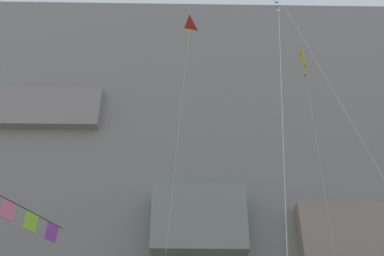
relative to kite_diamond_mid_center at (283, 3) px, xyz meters
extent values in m
cube|color=gray|center=(-3.19, 49.59, 12.43)|extent=(180.00, 20.55, 67.23)
cube|color=gray|center=(-26.31, 39.37, 22.24)|extent=(17.77, 2.80, 6.70)
cube|color=gray|center=(-3.19, 37.84, 4.05)|extent=(11.51, 4.93, 8.31)
cube|color=gray|center=(17.72, 38.15, 1.71)|extent=(17.15, 2.33, 9.85)
cube|color=blue|center=(-0.23, 0.37, 0.46)|extent=(0.17, 0.07, 0.09)
cube|color=blue|center=(-0.21, 0.37, 0.15)|extent=(0.17, 0.07, 0.09)
cube|color=white|center=(-0.20, 0.37, -0.16)|extent=(0.17, 0.08, 0.09)
cylinder|color=silver|center=(1.23, -2.30, -9.81)|extent=(2.86, 5.37, 22.52)
cube|color=yellow|center=(5.35, 14.11, 9.31)|extent=(0.65, 2.25, 2.28)
cylinder|color=black|center=(5.35, 14.11, 9.31)|extent=(0.51, 0.06, 1.85)
cube|color=black|center=(5.33, 14.11, 8.45)|extent=(0.10, 0.27, 0.14)
cube|color=blue|center=(5.41, 14.11, 7.98)|extent=(0.09, 0.27, 0.14)
cube|color=black|center=(5.28, 14.11, 7.50)|extent=(0.08, 0.27, 0.14)
cube|color=pink|center=(5.31, 14.11, 7.02)|extent=(0.04, 0.27, 0.14)
cube|color=#CC3399|center=(5.37, 14.11, 6.55)|extent=(0.04, 0.27, 0.14)
cylinder|color=silver|center=(4.29, 11.65, -6.02)|extent=(2.13, 4.94, 30.10)
cylinder|color=black|center=(-10.32, -2.60, -12.44)|extent=(2.33, 4.39, 0.03)
cube|color=pink|center=(-10.32, -2.60, -12.75)|extent=(0.27, 0.47, 0.57)
cube|color=#8CCC33|center=(-9.86, -1.72, -12.75)|extent=(0.28, 0.48, 0.57)
cube|color=purple|center=(-9.40, -0.85, -12.75)|extent=(0.30, 0.49, 0.57)
pyramid|color=red|center=(-5.14, 11.70, 10.06)|extent=(1.39, 1.65, 0.31)
cube|color=orange|center=(-4.72, 11.53, 9.97)|extent=(0.41, 0.21, 0.45)
cylinder|color=silver|center=(-5.65, 9.36, -5.55)|extent=(1.87, 4.35, 31.05)
camera|label=1|loc=(-4.91, -15.74, -18.71)|focal=43.35mm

